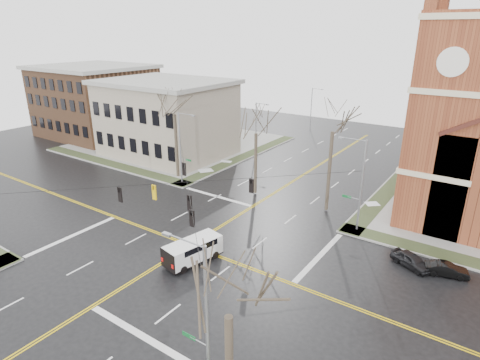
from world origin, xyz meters
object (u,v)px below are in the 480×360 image
Objects in this scene: signal_pole_ne at (360,183)px; streetlight_north_a at (257,126)px; tree_nw_far at (174,110)px; tree_ne at (333,126)px; signal_pole_nw at (181,146)px; parked_car_a at (411,260)px; tree_se at (228,306)px; parked_car_b at (447,270)px; signal_pole_se at (204,319)px; cargo_van at (195,249)px; streetlight_north_b at (312,107)px; tree_nw_near at (256,129)px.

signal_pole_ne is 27.48m from streetlight_north_a.
tree_nw_far is 0.96× the size of tree_ne.
tree_ne reaches higher than signal_pole_nw.
tree_se reaches higher than parked_car_a.
signal_pole_nw is 2.74× the size of parked_car_b.
tree_se is at bearing -75.59° from tree_ne.
signal_pole_se reaches higher than parked_car_a.
tree_nw_far is at bearing 149.05° from cargo_van.
streetlight_north_a is at bearing 119.09° from signal_pole_se.
tree_se reaches higher than parked_car_b.
streetlight_north_b is 35.53m from tree_nw_far.
parked_car_b is at bearing -25.31° from tree_ne.
tree_ne is at bearing 83.22° from parked_car_a.
parked_car_a is at bearing -17.31° from tree_nw_near.
parked_car_b is at bearing -33.01° from streetlight_north_a.
signal_pole_ne is 1.12× the size of streetlight_north_b.
streetlight_north_b is 38.57m from tree_ne.
cargo_van is at bearing 133.31° from signal_pole_se.
streetlight_north_a is 16.04m from tree_nw_far.
parked_car_a is at bearing -31.74° from tree_ne.
parked_car_b is at bearing -52.46° from streetlight_north_b.
signal_pole_nw is 1.00× the size of signal_pole_se.
cargo_van is at bearing 101.51° from parked_car_b.
signal_pole_se is 26.35m from tree_ne.
signal_pole_nw is at bearing 134.55° from signal_pole_se.
signal_pole_nw is at bearing 66.79° from parked_car_b.
cargo_van is (13.39, -13.18, -3.80)m from signal_pole_nw.
parked_car_a is at bearing -9.28° from tree_nw_far.
tree_nw_near is at bearing 170.05° from signal_pole_ne.
signal_pole_ne is at bearing -9.95° from tree_nw_near.
tree_nw_near is at bearing 116.15° from cargo_van.
signal_pole_se reaches higher than streetlight_north_a.
tree_ne is at bearing 104.41° from tree_se.
streetlight_north_a is at bearing -90.00° from streetlight_north_b.
signal_pole_nw is 16.52m from streetlight_north_a.
signal_pole_ne is at bearing -3.15° from tree_nw_far.
tree_ne reaches higher than signal_pole_ne.
tree_ne is at bearing 99.19° from signal_pole_se.
tree_ne is 28.47m from tree_se.
parked_car_b is 34.87m from tree_nw_far.
signal_pole_se is 45.20m from streetlight_north_a.
cargo_van is (12.72, -49.68, -3.32)m from streetlight_north_b.
signal_pole_se is 20.72m from parked_car_a.
signal_pole_ne is 42.61m from streetlight_north_b.
streetlight_north_b is 66.37m from tree_se.
cargo_van is (12.72, -29.68, -3.32)m from streetlight_north_a.
signal_pole_nw is 31.85m from parked_car_b.
cargo_van is 22.66m from tree_nw_far.
signal_pole_ne is 23.00m from signal_pole_se.
tree_nw_far is at bearing -94.56° from streetlight_north_b.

